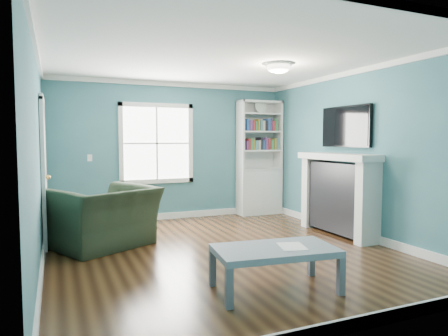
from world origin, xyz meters
name	(u,v)px	position (x,y,z in m)	size (l,w,h in m)	color
floor	(223,252)	(0.00, 0.00, 0.00)	(5.00, 5.00, 0.00)	black
room_walls	(223,135)	(0.00, 0.00, 1.58)	(5.00, 5.00, 5.00)	#345F6F
trim	(223,161)	(0.00, 0.00, 1.24)	(4.50, 5.00, 2.60)	white
window	(157,143)	(-0.30, 2.49, 1.45)	(1.40, 0.06, 1.50)	white
bookshelf	(259,169)	(1.77, 2.30, 0.92)	(0.90, 0.35, 2.31)	silver
fireplace	(338,195)	(2.08, 0.20, 0.64)	(0.44, 1.58, 1.30)	black
tv	(346,127)	(2.20, 0.20, 1.72)	(0.06, 1.10, 0.65)	black
door	(43,171)	(-2.22, 1.40, 1.07)	(0.12, 0.98, 2.17)	silver
ceiling_fixture	(279,67)	(0.90, 0.10, 2.55)	(0.38, 0.38, 0.15)	white
light_switch	(90,158)	(-1.50, 2.48, 1.20)	(0.08, 0.01, 0.12)	white
recliner	(104,207)	(-1.45, 0.90, 0.57)	(1.30, 0.84, 1.14)	black
coffee_table	(275,253)	(-0.06, -1.48, 0.38)	(1.28, 0.80, 0.44)	#4D525C
paper_sheet	(292,246)	(0.11, -1.52, 0.44)	(0.25, 0.32, 0.00)	white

